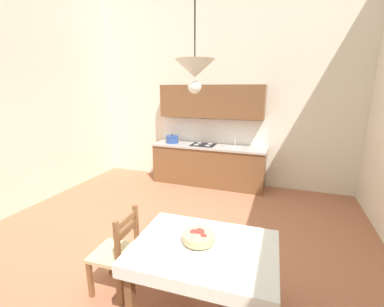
# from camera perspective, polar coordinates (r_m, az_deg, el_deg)

# --- Properties ---
(ground_plane) EXTENTS (6.37, 6.44, 0.10)m
(ground_plane) POSITION_cam_1_polar(r_m,az_deg,el_deg) (3.78, -6.63, -21.03)
(ground_plane) COLOR #AD6B4C
(wall_back) EXTENTS (6.37, 0.12, 4.29)m
(wall_back) POSITION_cam_1_polar(r_m,az_deg,el_deg) (5.89, 6.10, 14.37)
(wall_back) COLOR silver
(wall_back) RESTS_ON ground_plane
(kitchen_cabinetry) EXTENTS (2.51, 0.63, 2.20)m
(kitchen_cabinetry) POSITION_cam_1_polar(r_m,az_deg,el_deg) (5.75, 3.75, 1.46)
(kitchen_cabinetry) COLOR brown
(kitchen_cabinetry) RESTS_ON ground_plane
(dining_table) EXTENTS (1.33, 1.00, 0.75)m
(dining_table) POSITION_cam_1_polar(r_m,az_deg,el_deg) (2.53, 2.64, -22.27)
(dining_table) COLOR brown
(dining_table) RESTS_ON ground_plane
(dining_chair_tv_side) EXTENTS (0.44, 0.44, 0.93)m
(dining_chair_tv_side) POSITION_cam_1_polar(r_m,az_deg,el_deg) (3.01, -16.27, -20.43)
(dining_chair_tv_side) COLOR #D1BC89
(dining_chair_tv_side) RESTS_ON ground_plane
(fruit_bowl) EXTENTS (0.30, 0.30, 0.12)m
(fruit_bowl) POSITION_cam_1_polar(r_m,az_deg,el_deg) (2.47, 1.49, -17.93)
(fruit_bowl) COLOR tan
(fruit_bowl) RESTS_ON dining_table
(pendant_lamp) EXTENTS (0.32, 0.32, 0.81)m
(pendant_lamp) POSITION_cam_1_polar(r_m,az_deg,el_deg) (2.14, 0.61, 18.09)
(pendant_lamp) COLOR black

